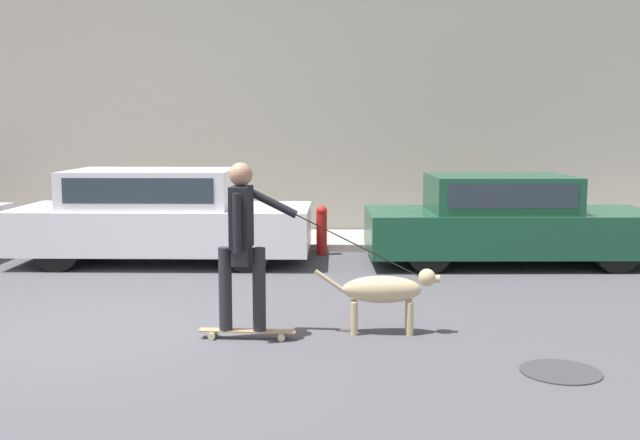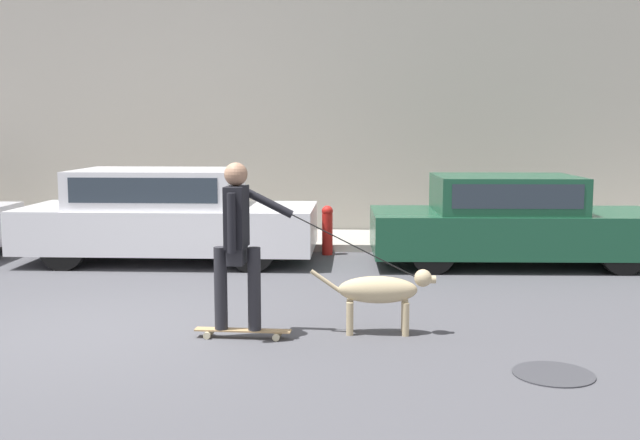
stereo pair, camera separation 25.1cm
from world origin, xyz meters
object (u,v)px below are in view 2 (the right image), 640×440
Objects in this scene: skateboarder at (238,238)px; fire_hydrant at (327,229)px; dog at (381,291)px; parked_car_1 at (167,216)px; parked_car_2 at (513,222)px.

fire_hydrant is (0.63, 4.83, -0.57)m from skateboarder.
parked_car_1 is at bearing 128.60° from dog.
fire_hydrant is (-2.79, 0.72, -0.22)m from parked_car_2.
parked_car_2 is 2.89m from fire_hydrant.
skateboarder is at bearing -170.87° from dog.
parked_car_1 is 5.54× the size of fire_hydrant.
parked_car_2 is 4.39m from dog.
parked_car_1 is at bearing 177.99° from parked_car_2.
parked_car_1 reaches higher than dog.
parked_car_2 is (5.20, -0.00, -0.05)m from parked_car_1.
parked_car_2 is at bearing 61.74° from dog.
skateboarder is (1.79, -4.12, 0.30)m from parked_car_1.
dog is 4.66m from fire_hydrant.
skateboarder reaches higher than fire_hydrant.
parked_car_2 is 5.42× the size of fire_hydrant.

